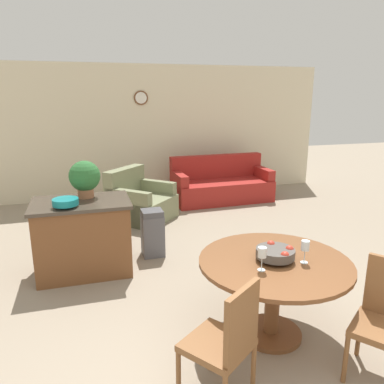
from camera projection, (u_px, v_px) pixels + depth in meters
wall_back at (141, 132)px, 7.76m from camera, size 8.00×0.09×2.70m
dining_table at (274, 278)px, 3.25m from camera, size 1.31×1.31×0.73m
dining_chair_near_left at (227, 339)px, 2.54m from camera, size 0.59×0.59×0.92m
fruit_bowl at (276, 253)px, 3.19m from camera, size 0.33×0.33×0.13m
wine_glass_left at (262, 253)px, 2.99m from camera, size 0.07×0.07×0.20m
wine_glass_right at (305, 247)px, 3.12m from camera, size 0.07×0.07×0.20m
kitchen_island at (83, 237)px, 4.49m from camera, size 1.13×0.75×0.90m
teal_bowl at (65, 202)px, 4.14m from camera, size 0.28×0.28×0.10m
potted_plant at (85, 177)px, 4.48m from camera, size 0.37×0.37×0.45m
trash_bin at (153, 233)px, 4.99m from camera, size 0.28×0.27×0.63m
couch at (221, 186)px, 7.61m from camera, size 1.98×0.91×0.89m
armchair at (140, 203)px, 6.46m from camera, size 1.30×1.30×0.87m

